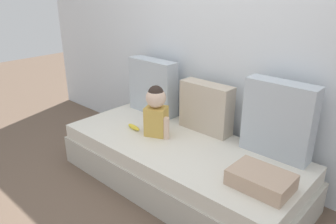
{
  "coord_description": "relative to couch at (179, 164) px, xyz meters",
  "views": [
    {
      "loc": [
        1.58,
        -1.87,
        1.67
      ],
      "look_at": [
        -0.13,
        0.0,
        0.65
      ],
      "focal_mm": 34.66,
      "sensor_mm": 36.0,
      "label": 1
    }
  ],
  "objects": [
    {
      "name": "couch",
      "position": [
        0.0,
        0.0,
        0.0
      ],
      "size": [
        2.17,
        0.92,
        0.4
      ],
      "color": "beige",
      "rests_on": "ground"
    },
    {
      "name": "folded_blanket",
      "position": [
        0.81,
        -0.12,
        0.26
      ],
      "size": [
        0.4,
        0.28,
        0.11
      ],
      "primitive_type": "cube",
      "color": "tan",
      "rests_on": "couch"
    },
    {
      "name": "throw_pillow_center",
      "position": [
        0.0,
        0.36,
        0.43
      ],
      "size": [
        0.5,
        0.16,
        0.45
      ],
      "primitive_type": "cube",
      "color": "#C1B29E",
      "rests_on": "couch"
    },
    {
      "name": "back_wall",
      "position": [
        0.0,
        0.59,
        1.02
      ],
      "size": [
        5.37,
        0.1,
        2.44
      ],
      "primitive_type": "cube",
      "color": "silver",
      "rests_on": "ground"
    },
    {
      "name": "banana",
      "position": [
        -0.5,
        -0.07,
        0.22
      ],
      "size": [
        0.17,
        0.07,
        0.04
      ],
      "primitive_type": "ellipsoid",
      "rotation": [
        0.0,
        0.0,
        -0.13
      ],
      "color": "yellow",
      "rests_on": "couch"
    },
    {
      "name": "throw_pillow_right",
      "position": [
        0.67,
        0.36,
        0.5
      ],
      "size": [
        0.54,
        0.16,
        0.6
      ],
      "primitive_type": "cube",
      "color": "#B2BCC6",
      "rests_on": "couch"
    },
    {
      "name": "toddler",
      "position": [
        -0.27,
        -0.01,
        0.44
      ],
      "size": [
        0.3,
        0.21,
        0.46
      ],
      "color": "gold",
      "rests_on": "couch"
    },
    {
      "name": "ground_plane",
      "position": [
        0.0,
        0.0,
        -0.2
      ],
      "size": [
        12.0,
        12.0,
        0.0
      ],
      "primitive_type": "plane",
      "color": "brown"
    },
    {
      "name": "throw_pillow_left",
      "position": [
        -0.67,
        0.36,
        0.48
      ],
      "size": [
        0.55,
        0.16,
        0.56
      ],
      "primitive_type": "cube",
      "color": "#B2BCC6",
      "rests_on": "couch"
    }
  ]
}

